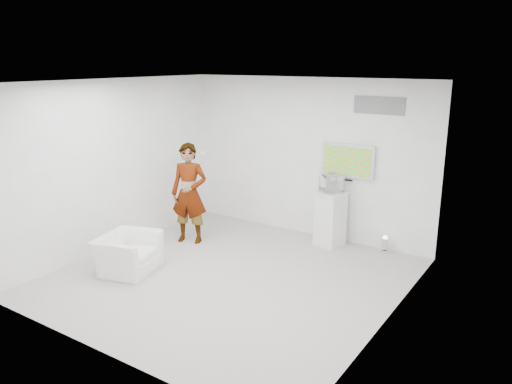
% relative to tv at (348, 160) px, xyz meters
% --- Properties ---
extents(room, '(5.01, 5.01, 3.00)m').
position_rel_tv_xyz_m(room, '(-0.85, -2.45, -0.05)').
color(room, beige).
rests_on(room, ground).
extents(tv, '(1.00, 0.08, 0.60)m').
position_rel_tv_xyz_m(tv, '(0.00, 0.00, 0.00)').
color(tv, silver).
rests_on(tv, room).
extents(logo_decal, '(0.90, 0.02, 0.30)m').
position_rel_tv_xyz_m(logo_decal, '(0.50, 0.04, 1.00)').
color(logo_decal, slate).
rests_on(logo_decal, room).
extents(person, '(0.79, 0.65, 1.86)m').
position_rel_tv_xyz_m(person, '(-2.42, -1.56, -0.62)').
color(person, white).
rests_on(person, room).
extents(armchair, '(1.03, 1.11, 0.61)m').
position_rel_tv_xyz_m(armchair, '(-2.35, -3.16, -1.25)').
color(armchair, white).
rests_on(armchair, room).
extents(pedestal, '(0.57, 0.57, 1.00)m').
position_rel_tv_xyz_m(pedestal, '(-0.17, -0.29, -1.05)').
color(pedestal, white).
rests_on(pedestal, room).
extents(floor_uplight, '(0.24, 0.24, 0.30)m').
position_rel_tv_xyz_m(floor_uplight, '(0.82, -0.12, -1.40)').
color(floor_uplight, white).
rests_on(floor_uplight, room).
extents(vitrine, '(0.43, 0.43, 0.32)m').
position_rel_tv_xyz_m(vitrine, '(-0.17, -0.29, -0.39)').
color(vitrine, white).
rests_on(vitrine, pedestal).
extents(console, '(0.12, 0.18, 0.23)m').
position_rel_tv_xyz_m(console, '(-0.17, -0.29, -0.43)').
color(console, white).
rests_on(console, pedestal).
extents(wii_remote, '(0.06, 0.15, 0.04)m').
position_rel_tv_xyz_m(wii_remote, '(-2.24, -1.33, 0.12)').
color(wii_remote, white).
rests_on(wii_remote, person).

